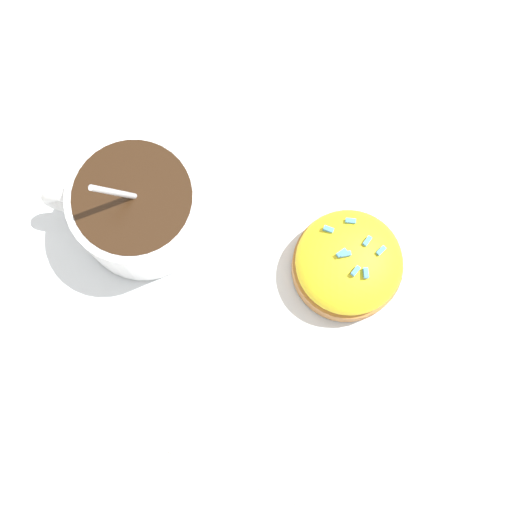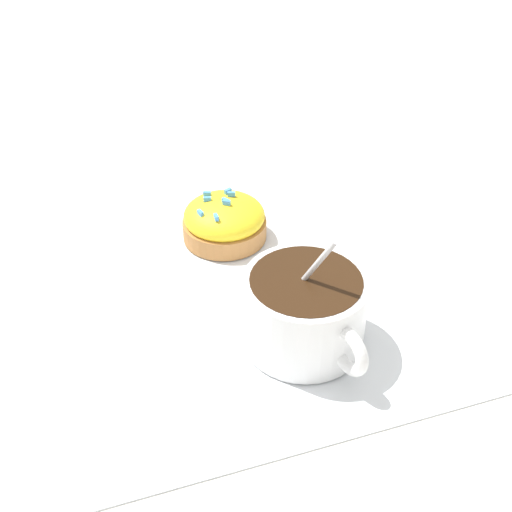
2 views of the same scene
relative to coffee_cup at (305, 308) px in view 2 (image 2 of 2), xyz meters
The scene contains 4 objects.
ground_plane 0.09m from the coffee_cup, ahead, with size 3.00×3.00×0.00m, color silver.
paper_napkin 0.09m from the coffee_cup, ahead, with size 0.36×0.35×0.00m.
coffee_cup is the anchor object (origin of this frame).
frosted_pastry 0.15m from the coffee_cup, ahead, with size 0.08×0.08×0.04m.
Camera 2 is at (-0.37, 0.15, 0.33)m, focal length 42.00 mm.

